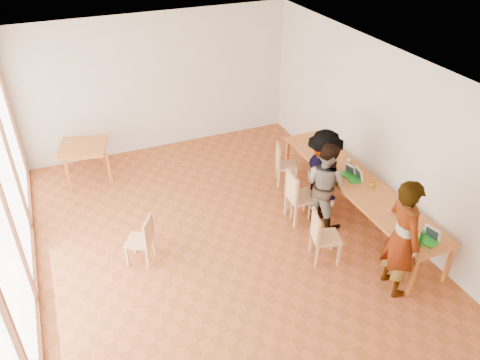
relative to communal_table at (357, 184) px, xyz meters
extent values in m
plane|color=#AA4F29|center=(-2.50, 0.02, -0.70)|extent=(8.00, 8.00, 0.00)
cube|color=beige|center=(-2.50, 4.02, 0.80)|extent=(6.00, 0.10, 3.00)
cube|color=beige|center=(0.50, 0.02, 0.80)|extent=(0.10, 8.00, 3.00)
cube|color=white|center=(-5.46, 0.02, 0.80)|extent=(0.10, 8.00, 3.00)
cube|color=white|center=(-2.50, 0.02, 2.32)|extent=(6.00, 8.00, 0.04)
cube|color=#C4692B|center=(0.00, 0.00, 0.02)|extent=(0.80, 4.00, 0.05)
cube|color=#C4692B|center=(-0.34, -1.94, -0.35)|extent=(0.06, 0.06, 0.70)
cube|color=#C4692B|center=(-0.34, 1.94, -0.35)|extent=(0.06, 0.06, 0.70)
cube|color=#C4692B|center=(0.34, -1.94, -0.35)|extent=(0.06, 0.06, 0.70)
cube|color=#C4692B|center=(0.34, 1.94, -0.35)|extent=(0.06, 0.06, 0.70)
cube|color=#C4692B|center=(-4.27, 3.22, 0.02)|extent=(0.90, 0.90, 0.05)
cube|color=#C4692B|center=(-4.66, 2.83, -0.35)|extent=(0.05, 0.05, 0.70)
cube|color=#C4692B|center=(-4.66, 3.61, -0.35)|extent=(0.05, 0.05, 0.70)
cube|color=#C4692B|center=(-3.88, 2.83, -0.35)|extent=(0.05, 0.05, 0.70)
cube|color=#C4692B|center=(-3.88, 3.61, -0.35)|extent=(0.05, 0.05, 0.70)
cube|color=tan|center=(-1.07, -0.76, -0.27)|extent=(0.52, 0.52, 0.04)
cube|color=tan|center=(-1.26, -0.71, -0.03)|extent=(0.15, 0.41, 0.44)
cube|color=tan|center=(-0.86, 0.47, -0.32)|extent=(0.48, 0.48, 0.04)
cube|color=tan|center=(-1.02, 0.53, -0.10)|extent=(0.16, 0.37, 0.39)
cube|color=tan|center=(-0.92, 0.31, -0.23)|extent=(0.49, 0.49, 0.04)
cube|color=tan|center=(-1.13, 0.32, 0.04)|extent=(0.07, 0.47, 0.49)
cube|color=tan|center=(-0.60, 1.50, -0.30)|extent=(0.51, 0.51, 0.04)
cube|color=tan|center=(-0.77, 1.56, -0.07)|extent=(0.17, 0.38, 0.41)
cube|color=tan|center=(-3.82, 0.34, -0.31)|extent=(0.53, 0.53, 0.04)
cube|color=tan|center=(-3.67, 0.25, -0.08)|extent=(0.23, 0.35, 0.41)
imported|color=gray|center=(-0.46, -1.70, 0.25)|extent=(0.54, 0.74, 1.90)
imported|color=gray|center=(-0.61, 0.11, 0.09)|extent=(0.85, 0.94, 1.59)
imported|color=gray|center=(-0.53, 0.32, 0.14)|extent=(0.85, 1.20, 1.69)
cube|color=green|center=(0.00, -1.74, 0.06)|extent=(0.26, 0.31, 0.03)
cube|color=white|center=(0.09, -1.71, 0.16)|extent=(0.14, 0.26, 0.23)
cube|color=green|center=(-0.03, 0.09, 0.06)|extent=(0.23, 0.29, 0.03)
cube|color=white|center=(0.07, 0.08, 0.16)|extent=(0.12, 0.25, 0.22)
cube|color=green|center=(-0.06, 0.26, 0.06)|extent=(0.23, 0.27, 0.02)
cube|color=white|center=(0.02, 0.28, 0.14)|extent=(0.13, 0.22, 0.19)
imported|color=orange|center=(0.15, -0.21, 0.09)|extent=(0.14, 0.14, 0.09)
cylinder|color=#177A25|center=(-0.16, -1.78, 0.19)|extent=(0.07, 0.07, 0.28)
cylinder|color=silver|center=(0.13, -0.89, 0.09)|extent=(0.07, 0.07, 0.09)
cylinder|color=white|center=(0.24, 0.64, 0.08)|extent=(0.08, 0.08, 0.06)
cube|color=#F44F60|center=(-0.05, -0.91, 0.05)|extent=(0.05, 0.10, 0.01)
cube|color=black|center=(0.06, 1.25, 0.09)|extent=(0.16, 0.26, 0.09)
camera|label=1|loc=(-4.55, -5.51, 4.50)|focal=35.00mm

